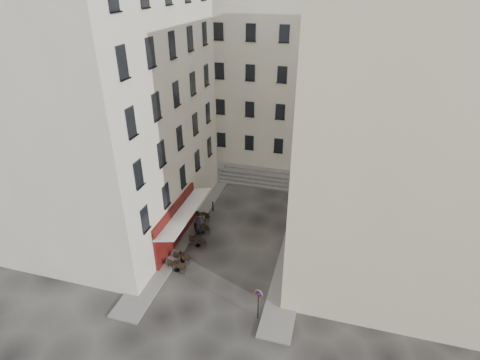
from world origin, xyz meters
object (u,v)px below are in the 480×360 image
(pedestrian, at_px, (198,226))
(no_parking_sign, at_px, (258,299))
(bistro_table_a, at_px, (177,265))
(bistro_table_b, at_px, (182,257))

(pedestrian, bearing_deg, no_parking_sign, 132.09)
(no_parking_sign, height_order, bistro_table_a, no_parking_sign)
(no_parking_sign, bearing_deg, bistro_table_a, 174.22)
(no_parking_sign, distance_m, bistro_table_b, 7.45)
(bistro_table_a, bearing_deg, no_parking_sign, -21.95)
(no_parking_sign, bearing_deg, pedestrian, 149.57)
(bistro_table_a, relative_size, bistro_table_b, 1.06)
(no_parking_sign, xyz_separation_m, bistro_table_b, (-6.45, 3.55, -1.17))
(no_parking_sign, distance_m, pedestrian, 9.49)
(no_parking_sign, relative_size, bistro_table_b, 1.82)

